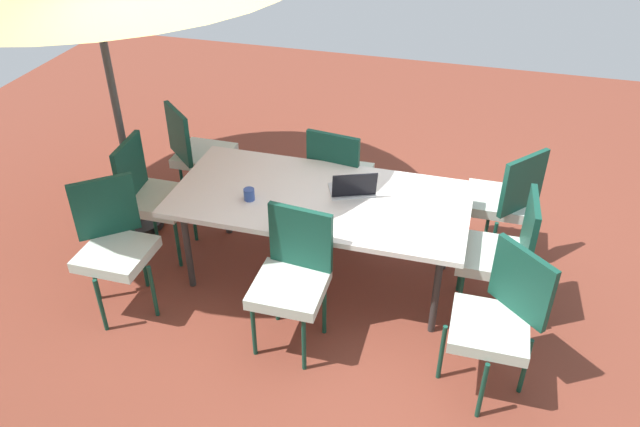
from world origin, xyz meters
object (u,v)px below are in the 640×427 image
(chair_northeast, at_px, (113,242))
(laptop, at_px, (353,188))
(chair_southwest, at_px, (503,197))
(chair_southeast, at_px, (197,151))
(chair_north, at_px, (292,275))
(dining_table, at_px, (320,202))
(cup, at_px, (249,194))
(chair_west, at_px, (502,251))
(chair_northwest, at_px, (498,317))
(chair_east, at_px, (152,193))
(chair_south, at_px, (339,174))

(chair_northeast, height_order, laptop, chair_northeast)
(chair_southwest, bearing_deg, laptop, -22.88)
(chair_northeast, height_order, chair_southeast, same)
(chair_north, bearing_deg, chair_southeast, 139.42)
(chair_northeast, bearing_deg, chair_north, -40.23)
(chair_northeast, bearing_deg, dining_table, -12.54)
(chair_southeast, bearing_deg, cup, 175.55)
(chair_west, relative_size, laptop, 2.51)
(chair_northwest, height_order, laptop, chair_northwest)
(chair_west, height_order, chair_southwest, same)
(chair_northwest, height_order, chair_east, same)
(laptop, bearing_deg, chair_west, 150.01)
(chair_west, relative_size, chair_south, 1.00)
(chair_southwest, bearing_deg, chair_northwest, 40.45)
(dining_table, xyz_separation_m, chair_south, (0.02, -0.67, -0.14))
(chair_northeast, relative_size, chair_south, 1.00)
(chair_south, distance_m, chair_east, 1.51)
(dining_table, height_order, chair_northeast, chair_northeast)
(dining_table, height_order, chair_west, chair_west)
(chair_south, xyz_separation_m, cup, (0.45, 0.85, 0.23))
(chair_northwest, height_order, chair_south, same)
(chair_north, distance_m, chair_southeast, 1.93)
(chair_northwest, bearing_deg, laptop, -174.42)
(chair_west, xyz_separation_m, chair_northeast, (2.63, 0.63, 0.00))
(chair_west, bearing_deg, chair_southeast, -109.27)
(chair_north, bearing_deg, chair_east, 160.08)
(chair_west, relative_size, chair_northeast, 1.00)
(chair_west, bearing_deg, cup, -88.92)
(dining_table, bearing_deg, laptop, -155.81)
(chair_northeast, relative_size, chair_southwest, 1.00)
(chair_east, bearing_deg, chair_north, -120.90)
(chair_northeast, bearing_deg, chair_southwest, -12.69)
(chair_southeast, bearing_deg, chair_northwest, -166.58)
(chair_east, distance_m, laptop, 1.61)
(chair_northeast, distance_m, laptop, 1.73)
(chair_east, relative_size, cup, 11.34)
(chair_northwest, xyz_separation_m, laptop, (1.10, -0.82, 0.24))
(chair_east, bearing_deg, chair_west, -95.50)
(chair_northwest, distance_m, chair_north, 1.31)
(chair_north, xyz_separation_m, laptop, (-0.21, -0.78, 0.24))
(chair_south, height_order, laptop, chair_south)
(chair_northeast, relative_size, laptop, 2.51)
(chair_west, xyz_separation_m, chair_northwest, (-0.00, 0.68, 0.00))
(chair_northwest, height_order, cup, chair_northwest)
(chair_northwest, bearing_deg, chair_north, -139.23)
(dining_table, distance_m, chair_southwest, 1.46)
(dining_table, bearing_deg, cup, 20.19)
(chair_west, height_order, chair_north, same)
(dining_table, distance_m, chair_northeast, 1.48)
(chair_north, relative_size, chair_southeast, 1.00)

